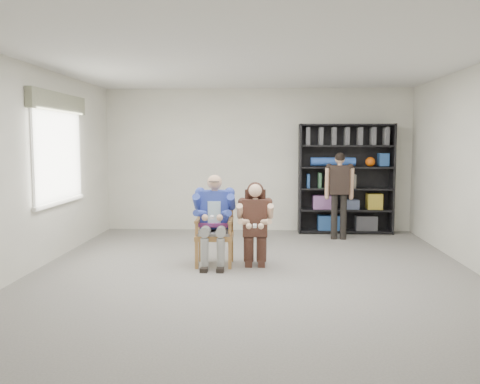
# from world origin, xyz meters

# --- Properties ---
(room_shell) EXTENTS (6.00, 7.00, 2.80)m
(room_shell) POSITION_xyz_m (0.00, 0.00, 1.40)
(room_shell) COLOR beige
(room_shell) RESTS_ON ground
(floor) EXTENTS (6.00, 7.00, 0.01)m
(floor) POSITION_xyz_m (0.00, 0.00, 0.00)
(floor) COLOR slate
(floor) RESTS_ON ground
(window_left) EXTENTS (0.16, 2.00, 1.75)m
(window_left) POSITION_xyz_m (-2.95, 1.00, 1.63)
(window_left) COLOR white
(window_left) RESTS_ON room_shell
(armchair) EXTENTS (0.59, 0.57, 1.00)m
(armchair) POSITION_xyz_m (-0.56, 0.57, 0.50)
(armchair) COLOR #AB6B38
(armchair) RESTS_ON floor
(seated_man) EXTENTS (0.57, 0.79, 1.31)m
(seated_man) POSITION_xyz_m (-0.56, 0.57, 0.65)
(seated_man) COLOR navy
(seated_man) RESTS_ON floor
(kneeling_woman) EXTENTS (0.51, 0.81, 1.20)m
(kneeling_woman) POSITION_xyz_m (0.02, 0.45, 0.60)
(kneeling_woman) COLOR #3C1E1A
(kneeling_woman) RESTS_ON floor
(bookshelf) EXTENTS (1.80, 0.38, 2.10)m
(bookshelf) POSITION_xyz_m (1.70, 3.28, 1.05)
(bookshelf) COLOR black
(bookshelf) RESTS_ON floor
(standing_man) EXTENTS (0.50, 0.30, 1.57)m
(standing_man) POSITION_xyz_m (1.49, 2.62, 0.79)
(standing_man) COLOR black
(standing_man) RESTS_ON floor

